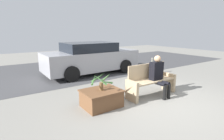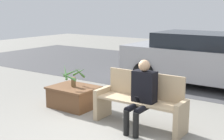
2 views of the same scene
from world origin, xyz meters
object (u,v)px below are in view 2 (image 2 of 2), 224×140
at_px(person_seated, 142,92).
at_px(potted_plant, 73,75).
at_px(parked_car, 202,59).
at_px(bench, 140,101).
at_px(planter_box, 74,96).

bearing_deg(person_seated, potted_plant, 171.13).
height_order(person_seated, parked_car, parked_car).
xyz_separation_m(bench, planter_box, (-1.73, 0.11, -0.22)).
height_order(bench, planter_box, bench).
distance_m(bench, parked_car, 3.69).
height_order(person_seated, planter_box, person_seated).
height_order(person_seated, potted_plant, person_seated).
bearing_deg(bench, potted_plant, 176.40).
distance_m(planter_box, parked_car, 3.93).
bearing_deg(potted_plant, parked_car, 65.95).
bearing_deg(bench, person_seated, -54.75).
bearing_deg(person_seated, planter_box, 171.09).
bearing_deg(planter_box, parked_car, 66.04).
xyz_separation_m(person_seated, potted_plant, (-1.86, 0.29, 0.01)).
bearing_deg(planter_box, person_seated, -8.91).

